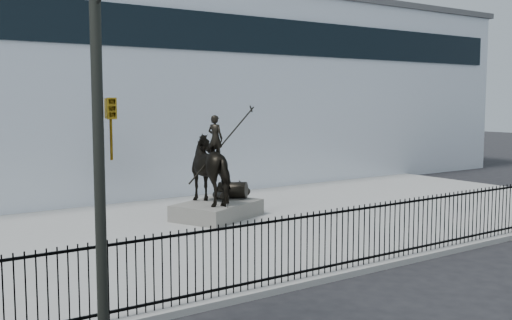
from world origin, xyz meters
TOP-DOWN VIEW (x-y plane):
  - ground at (0.00, 0.00)m, footprint 120.00×120.00m
  - plaza at (0.00, 7.00)m, footprint 30.00×12.00m
  - building at (0.00, 20.00)m, footprint 44.00×14.00m
  - picket_fence at (0.00, 1.25)m, footprint 22.10×0.10m
  - statue_plinth at (0.07, 8.28)m, footprint 3.42×2.94m
  - equestrian_statue at (0.12, 8.30)m, footprint 3.42×2.85m
  - traffic_signal_left at (-6.75, -0.62)m, footprint 1.52×4.84m

SIDE VIEW (x-z plane):
  - ground at x=0.00m, z-range 0.00..0.00m
  - plaza at x=0.00m, z-range 0.00..0.15m
  - statue_plinth at x=0.07m, z-range 0.15..0.69m
  - picket_fence at x=0.00m, z-range 0.15..1.65m
  - equestrian_statue at x=0.12m, z-range 0.26..3.38m
  - traffic_signal_left at x=-6.75m, z-range 0.53..7.53m
  - building at x=0.00m, z-range 0.00..9.00m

